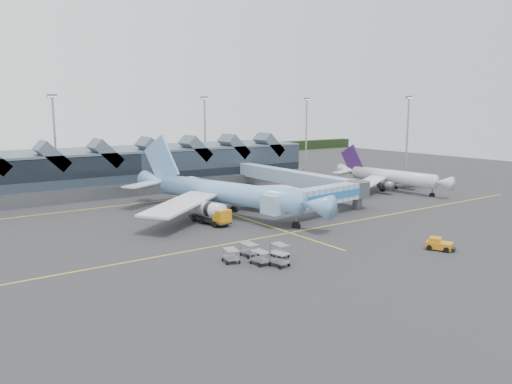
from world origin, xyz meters
TOP-DOWN VIEW (x-y plane):
  - ground at (0.00, 0.00)m, footprint 260.00×260.00m
  - taxi_stripes at (0.00, 10.00)m, footprint 120.00×60.00m
  - tree_line_far at (0.00, 110.00)m, footprint 260.00×4.00m
  - terminal at (-5.07, 47.35)m, footprint 90.00×22.25m
  - light_masts at (21.00, 62.80)m, footprint 132.40×42.56m
  - main_airliner at (-1.86, 9.18)m, footprint 36.70×43.11m
  - regional_jet at (44.00, 10.16)m, footprint 27.50×30.11m
  - jet_bridge at (13.17, -1.81)m, footprint 26.09×6.90m
  - fuel_truck at (-6.96, 4.83)m, footprint 3.58×9.49m
  - pushback_tug at (10.76, -26.79)m, footprint 3.34×4.07m
  - baggage_carts at (-12.06, -17.05)m, footprint 8.36×7.99m

SIDE VIEW (x-z plane):
  - ground at x=0.00m, z-range 0.00..0.00m
  - taxi_stripes at x=0.00m, z-range 0.00..0.01m
  - pushback_tug at x=10.76m, z-range -0.08..1.55m
  - baggage_carts at x=-12.06m, z-range 0.10..1.77m
  - fuel_truck at x=-6.96m, z-range 0.19..3.34m
  - tree_line_far at x=0.00m, z-range 0.00..4.00m
  - regional_jet at x=44.00m, z-range -1.89..8.44m
  - jet_bridge at x=13.17m, z-range 0.88..6.22m
  - main_airliner at x=-1.86m, z-range -2.91..11.19m
  - terminal at x=-5.07m, z-range -1.38..11.14m
  - light_masts at x=21.00m, z-range 1.26..23.71m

